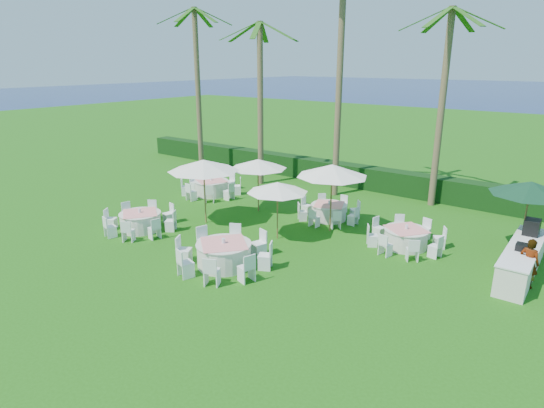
{
  "coord_description": "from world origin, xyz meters",
  "views": [
    {
      "loc": [
        10.72,
        -10.56,
        6.71
      ],
      "look_at": [
        0.31,
        3.16,
        1.3
      ],
      "focal_mm": 30.0,
      "sensor_mm": 36.0,
      "label": 1
    }
  ],
  "objects_px": {
    "banquet_table_d": "(211,187)",
    "umbrella_a": "(203,165)",
    "banquet_table_b": "(224,254)",
    "umbrella_d": "(332,170)",
    "banquet_table_f": "(406,237)",
    "buffet_table": "(522,259)",
    "umbrella_b": "(278,187)",
    "staff_person": "(529,263)",
    "banquet_table_a": "(141,221)",
    "banquet_table_e": "(329,211)",
    "umbrella_c": "(258,164)",
    "umbrella_green": "(530,188)"
  },
  "relations": [
    {
      "from": "banquet_table_d",
      "to": "staff_person",
      "type": "bearing_deg",
      "value": -5.58
    },
    {
      "from": "banquet_table_a",
      "to": "banquet_table_b",
      "type": "bearing_deg",
      "value": -5.24
    },
    {
      "from": "umbrella_b",
      "to": "staff_person",
      "type": "height_order",
      "value": "umbrella_b"
    },
    {
      "from": "umbrella_c",
      "to": "umbrella_d",
      "type": "distance_m",
      "value": 4.04
    },
    {
      "from": "banquet_table_b",
      "to": "umbrella_a",
      "type": "xyz_separation_m",
      "value": [
        -3.63,
        2.74,
        2.11
      ]
    },
    {
      "from": "banquet_table_b",
      "to": "umbrella_d",
      "type": "bearing_deg",
      "value": 76.98
    },
    {
      "from": "umbrella_a",
      "to": "umbrella_green",
      "type": "relative_size",
      "value": 1.11
    },
    {
      "from": "banquet_table_e",
      "to": "buffet_table",
      "type": "height_order",
      "value": "buffet_table"
    },
    {
      "from": "banquet_table_f",
      "to": "umbrella_c",
      "type": "height_order",
      "value": "umbrella_c"
    },
    {
      "from": "banquet_table_e",
      "to": "staff_person",
      "type": "distance_m",
      "value": 8.34
    },
    {
      "from": "banquet_table_d",
      "to": "umbrella_b",
      "type": "bearing_deg",
      "value": -24.14
    },
    {
      "from": "banquet_table_b",
      "to": "umbrella_a",
      "type": "height_order",
      "value": "umbrella_a"
    },
    {
      "from": "umbrella_a",
      "to": "umbrella_b",
      "type": "xyz_separation_m",
      "value": [
        3.6,
        0.38,
        -0.44
      ]
    },
    {
      "from": "umbrella_green",
      "to": "staff_person",
      "type": "height_order",
      "value": "umbrella_green"
    },
    {
      "from": "banquet_table_a",
      "to": "staff_person",
      "type": "bearing_deg",
      "value": 16.56
    },
    {
      "from": "umbrella_green",
      "to": "banquet_table_b",
      "type": "bearing_deg",
      "value": -137.43
    },
    {
      "from": "banquet_table_d",
      "to": "umbrella_c",
      "type": "height_order",
      "value": "umbrella_c"
    },
    {
      "from": "banquet_table_a",
      "to": "umbrella_d",
      "type": "xyz_separation_m",
      "value": [
        6.35,
        4.65,
        2.17
      ]
    },
    {
      "from": "umbrella_b",
      "to": "staff_person",
      "type": "relative_size",
      "value": 1.49
    },
    {
      "from": "banquet_table_d",
      "to": "umbrella_a",
      "type": "xyz_separation_m",
      "value": [
        2.87,
        -3.27,
        2.13
      ]
    },
    {
      "from": "umbrella_c",
      "to": "umbrella_green",
      "type": "height_order",
      "value": "umbrella_green"
    },
    {
      "from": "umbrella_d",
      "to": "umbrella_a",
      "type": "bearing_deg",
      "value": -153.66
    },
    {
      "from": "banquet_table_a",
      "to": "banquet_table_f",
      "type": "xyz_separation_m",
      "value": [
        9.49,
        4.88,
        -0.01
      ]
    },
    {
      "from": "umbrella_a",
      "to": "umbrella_d",
      "type": "height_order",
      "value": "umbrella_d"
    },
    {
      "from": "umbrella_d",
      "to": "banquet_table_f",
      "type": "bearing_deg",
      "value": 4.21
    },
    {
      "from": "umbrella_c",
      "to": "umbrella_b",
      "type": "bearing_deg",
      "value": -39.14
    },
    {
      "from": "banquet_table_a",
      "to": "buffet_table",
      "type": "relative_size",
      "value": 0.68
    },
    {
      "from": "umbrella_a",
      "to": "buffet_table",
      "type": "xyz_separation_m",
      "value": [
        11.86,
        2.68,
        -2.0
      ]
    },
    {
      "from": "umbrella_a",
      "to": "umbrella_b",
      "type": "relative_size",
      "value": 1.27
    },
    {
      "from": "banquet_table_e",
      "to": "umbrella_green",
      "type": "xyz_separation_m",
      "value": [
        7.5,
        0.89,
        2.12
      ]
    },
    {
      "from": "banquet_table_f",
      "to": "buffet_table",
      "type": "height_order",
      "value": "buffet_table"
    },
    {
      "from": "banquet_table_f",
      "to": "staff_person",
      "type": "distance_m",
      "value": 4.3
    },
    {
      "from": "banquet_table_e",
      "to": "staff_person",
      "type": "height_order",
      "value": "staff_person"
    },
    {
      "from": "banquet_table_e",
      "to": "banquet_table_d",
      "type": "bearing_deg",
      "value": -177.06
    },
    {
      "from": "banquet_table_d",
      "to": "banquet_table_e",
      "type": "height_order",
      "value": "banquet_table_d"
    },
    {
      "from": "umbrella_b",
      "to": "umbrella_c",
      "type": "xyz_separation_m",
      "value": [
        -2.79,
        2.27,
        0.15
      ]
    },
    {
      "from": "umbrella_c",
      "to": "buffet_table",
      "type": "bearing_deg",
      "value": 0.17
    },
    {
      "from": "umbrella_c",
      "to": "banquet_table_b",
      "type": "bearing_deg",
      "value": -62.28
    },
    {
      "from": "banquet_table_a",
      "to": "banquet_table_b",
      "type": "height_order",
      "value": "banquet_table_b"
    },
    {
      "from": "banquet_table_f",
      "to": "banquet_table_a",
      "type": "bearing_deg",
      "value": -152.77
    },
    {
      "from": "banquet_table_f",
      "to": "umbrella_b",
      "type": "bearing_deg",
      "value": -152.82
    },
    {
      "from": "banquet_table_f",
      "to": "banquet_table_e",
      "type": "bearing_deg",
      "value": 165.56
    },
    {
      "from": "banquet_table_b",
      "to": "umbrella_d",
      "type": "distance_m",
      "value": 5.68
    },
    {
      "from": "banquet_table_a",
      "to": "buffet_table",
      "type": "bearing_deg",
      "value": 20.28
    },
    {
      "from": "banquet_table_f",
      "to": "umbrella_a",
      "type": "distance_m",
      "value": 8.66
    },
    {
      "from": "banquet_table_b",
      "to": "umbrella_d",
      "type": "xyz_separation_m",
      "value": [
        1.19,
        5.13,
        2.13
      ]
    },
    {
      "from": "banquet_table_a",
      "to": "banquet_table_e",
      "type": "bearing_deg",
      "value": 46.65
    },
    {
      "from": "banquet_table_e",
      "to": "banquet_table_f",
      "type": "distance_m",
      "value": 4.05
    },
    {
      "from": "banquet_table_a",
      "to": "banquet_table_b",
      "type": "xyz_separation_m",
      "value": [
        5.17,
        -0.47,
        0.04
      ]
    },
    {
      "from": "buffet_table",
      "to": "umbrella_b",
      "type": "bearing_deg",
      "value": -164.42
    }
  ]
}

